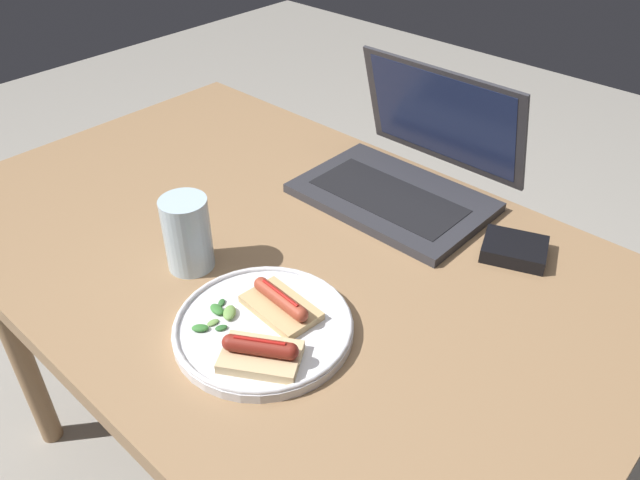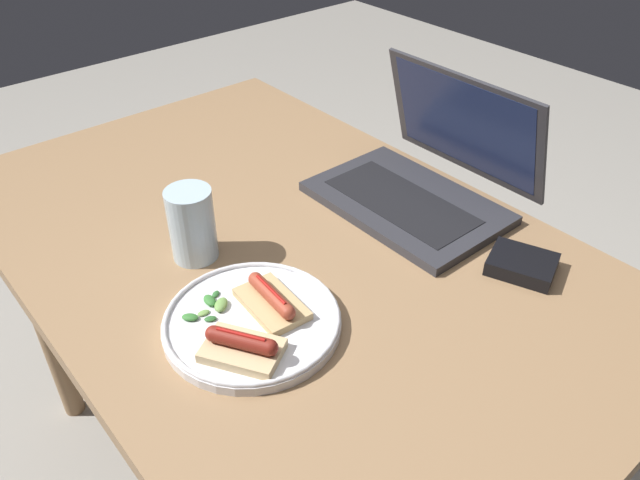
{
  "view_description": "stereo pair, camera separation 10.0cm",
  "coord_description": "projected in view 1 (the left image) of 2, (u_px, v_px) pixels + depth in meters",
  "views": [
    {
      "loc": [
        0.66,
        -0.59,
        1.39
      ],
      "look_at": [
        0.11,
        0.0,
        0.8
      ],
      "focal_mm": 35.0,
      "sensor_mm": 36.0,
      "label": 1
    },
    {
      "loc": [
        0.73,
        -0.52,
        1.39
      ],
      "look_at": [
        0.11,
        0.0,
        0.8
      ],
      "focal_mm": 35.0,
      "sensor_mm": 36.0,
      "label": 2
    }
  ],
  "objects": [
    {
      "name": "sausage_toast_middle",
      "position": [
        261.0,
        353.0,
        0.84
      ],
      "size": [
        0.13,
        0.12,
        0.04
      ],
      "rotation": [
        0.0,
        0.0,
        3.69
      ],
      "color": "#D6B784",
      "rests_on": "plate"
    },
    {
      "name": "external_drive",
      "position": [
        514.0,
        249.0,
        1.06
      ],
      "size": [
        0.13,
        0.12,
        0.03
      ],
      "rotation": [
        0.0,
        0.0,
        0.38
      ],
      "color": "black",
      "rests_on": "desk"
    },
    {
      "name": "salad_pile",
      "position": [
        219.0,
        316.0,
        0.92
      ],
      "size": [
        0.06,
        0.08,
        0.01
      ],
      "color": "#2D662D",
      "rests_on": "plate"
    },
    {
      "name": "plate",
      "position": [
        263.0,
        327.0,
        0.91
      ],
      "size": [
        0.27,
        0.27,
        0.02
      ],
      "color": "silver",
      "rests_on": "desk"
    },
    {
      "name": "sausage_toast_left",
      "position": [
        281.0,
        304.0,
        0.93
      ],
      "size": [
        0.12,
        0.08,
        0.04
      ],
      "rotation": [
        0.0,
        0.0,
        3.06
      ],
      "color": "tan",
      "rests_on": "plate"
    },
    {
      "name": "desk",
      "position": [
        274.0,
        277.0,
        1.15
      ],
      "size": [
        1.28,
        0.81,
        0.74
      ],
      "color": "#93704C",
      "rests_on": "ground_plane"
    },
    {
      "name": "laptop",
      "position": [
        407.0,
        174.0,
        1.21
      ],
      "size": [
        0.36,
        0.3,
        0.23
      ],
      "color": "#2D2D33",
      "rests_on": "desk"
    },
    {
      "name": "drinking_glass",
      "position": [
        187.0,
        234.0,
        1.01
      ],
      "size": [
        0.08,
        0.08,
        0.13
      ],
      "color": "silver",
      "rests_on": "desk"
    }
  ]
}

